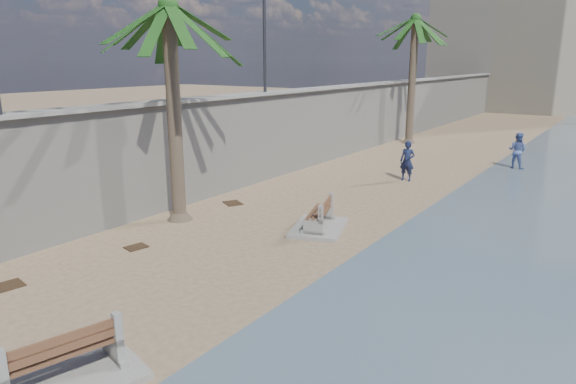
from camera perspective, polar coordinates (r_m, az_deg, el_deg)
The scene contains 14 objects.
ground_plane at distance 10.19m, azimuth -21.39°, elevation -15.23°, with size 140.00×140.00×0.00m, color #907558.
seawall at distance 27.98m, azimuth 7.39°, elevation 7.99°, with size 0.45×70.00×3.50m, color gray.
wall_cap at distance 27.84m, azimuth 7.51°, elevation 11.67°, with size 0.80×70.00×0.12m, color gray.
end_building at distance 57.52m, azimuth 26.15°, elevation 15.23°, with size 18.00×12.00×14.00m, color #B7AA93.
bench_near at distance 8.95m, azimuth -23.87°, elevation -16.84°, with size 2.07×2.58×0.94m.
bench_far at distance 15.14m, azimuth 3.44°, elevation -2.80°, with size 2.04×2.45×0.88m.
palm_mid at distance 15.84m, azimuth -13.16°, elevation 19.23°, with size 5.00×5.00×7.26m.
palm_back at distance 31.64m, azimuth 14.01°, elevation 17.99°, with size 5.00×5.00×8.02m.
streetlight at distance 21.05m, azimuth -2.66°, elevation 19.32°, with size 0.28×0.28×5.12m.
person_a at distance 21.67m, azimuth 13.13°, elevation 3.69°, with size 0.68×0.46×1.90m, color #151B3B.
person_b at distance 25.80m, azimuth 24.14°, elevation 4.42°, with size 0.89×0.69×1.84m, color #4B5E9C.
debris_b at distance 13.13m, azimuth -28.84°, elevation -9.15°, with size 0.68×0.55×0.03m, color #382616.
debris_c at distance 18.02m, azimuth -6.15°, elevation -1.23°, with size 0.67×0.54×0.03m, color #382616.
debris_d at distance 14.39m, azimuth -16.51°, elevation -5.88°, with size 0.55×0.44×0.03m, color #382616.
Camera 1 is at (7.62, -4.68, 4.89)m, focal length 32.00 mm.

